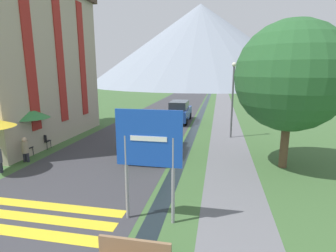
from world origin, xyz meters
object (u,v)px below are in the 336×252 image
(person_standing_terrace, at_px, (31,135))
(tree_by_path, at_px, (291,76))
(hotel_building, at_px, (17,52))
(parked_car_near, at_px, (153,137))
(streetlamp, at_px, (233,94))
(cafe_chair_middle, at_px, (26,147))
(parked_car_far, at_px, (179,111))
(person_seated_near, at_px, (25,148))
(road_sign, at_px, (149,149))
(cafe_umbrella_middle_green, at_px, (29,113))
(cafe_chair_far_left, at_px, (45,140))

(person_standing_terrace, relative_size, tree_by_path, 0.26)
(hotel_building, bearing_deg, parked_car_near, -10.39)
(parked_car_near, relative_size, tree_by_path, 0.66)
(hotel_building, height_order, streetlamp, hotel_building)
(cafe_chair_middle, bearing_deg, streetlamp, 44.26)
(cafe_chair_middle, relative_size, tree_by_path, 0.13)
(hotel_building, distance_m, parked_car_near, 10.22)
(hotel_building, xyz_separation_m, parked_car_far, (9.05, 7.34, -4.57))
(parked_car_far, xyz_separation_m, person_standing_terrace, (-6.54, -10.00, 0.05))
(parked_car_near, relative_size, person_seated_near, 3.49)
(person_seated_near, bearing_deg, hotel_building, 128.72)
(road_sign, bearing_deg, hotel_building, 143.15)
(parked_car_near, relative_size, streetlamp, 0.89)
(person_standing_terrace, bearing_deg, streetlamp, 26.73)
(streetlamp, bearing_deg, road_sign, -104.48)
(person_seated_near, relative_size, tree_by_path, 0.19)
(hotel_building, relative_size, person_standing_terrace, 6.08)
(cafe_umbrella_middle_green, height_order, person_seated_near, cafe_umbrella_middle_green)
(parked_car_near, xyz_separation_m, cafe_chair_middle, (-6.28, -1.71, -0.40))
(cafe_chair_middle, height_order, cafe_umbrella_middle_green, cafe_umbrella_middle_green)
(parked_car_far, bearing_deg, cafe_chair_middle, -120.63)
(road_sign, bearing_deg, cafe_chair_middle, 149.91)
(parked_car_far, bearing_deg, person_seated_near, -116.90)
(person_seated_near, distance_m, person_standing_terrace, 1.63)
(tree_by_path, bearing_deg, person_standing_terrace, -178.93)
(parked_car_far, height_order, streetlamp, streetlamp)
(person_seated_near, xyz_separation_m, tree_by_path, (12.07, 1.66, 3.42))
(parked_car_near, bearing_deg, cafe_chair_far_left, -176.55)
(cafe_chair_far_left, bearing_deg, hotel_building, 151.13)
(person_seated_near, height_order, streetlamp, streetlamp)
(cafe_chair_middle, relative_size, cafe_umbrella_middle_green, 0.35)
(person_seated_near, bearing_deg, road_sign, -27.64)
(streetlamp, height_order, tree_by_path, tree_by_path)
(streetlamp, bearing_deg, person_seated_near, -145.62)
(person_standing_terrace, bearing_deg, hotel_building, 133.50)
(hotel_building, relative_size, person_seated_near, 8.17)
(hotel_building, bearing_deg, parked_car_far, 39.03)
(person_standing_terrace, distance_m, streetlamp, 12.11)
(hotel_building, relative_size, cafe_umbrella_middle_green, 4.14)
(road_sign, height_order, cafe_umbrella_middle_green, road_sign)
(streetlamp, relative_size, tree_by_path, 0.75)
(person_seated_near, relative_size, streetlamp, 0.25)
(hotel_building, relative_size, cafe_chair_far_left, 11.89)
(cafe_chair_middle, bearing_deg, road_sign, -15.95)
(cafe_chair_middle, distance_m, cafe_chair_far_left, 1.34)
(parked_car_far, height_order, cafe_chair_far_left, parked_car_far)
(parked_car_near, relative_size, cafe_umbrella_middle_green, 1.77)
(streetlamp, bearing_deg, cafe_chair_middle, -149.88)
(hotel_building, bearing_deg, person_standing_terrace, -46.50)
(cafe_chair_far_left, xyz_separation_m, person_standing_terrace, (-0.31, -0.63, 0.45))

